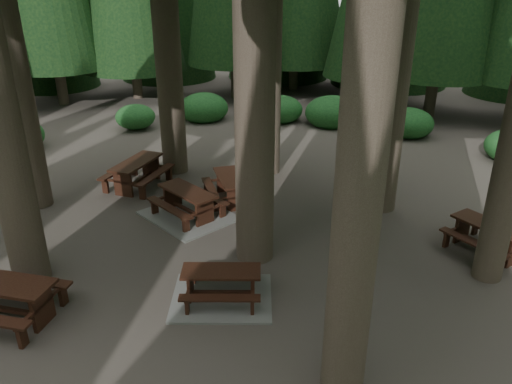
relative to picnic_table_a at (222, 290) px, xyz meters
The scene contains 8 objects.
ground 1.92m from the picnic_table_a, 124.87° to the left, with size 80.00×80.00×0.00m, color #4D463E.
picnic_table_a is the anchor object (origin of this frame).
picnic_table_b 6.40m from the picnic_table_a, 147.60° to the left, with size 1.84×2.13×0.82m.
picnic_table_c 3.83m from the picnic_table_a, 137.62° to the left, with size 2.68×2.41×0.77m.
picnic_table_d 6.28m from the picnic_table_a, 47.60° to the left, with size 2.07×1.92×0.72m.
picnic_table_e 3.99m from the picnic_table_a, 140.51° to the right, with size 2.20×1.97×0.80m.
picnic_table_f 4.69m from the picnic_table_a, 121.15° to the left, with size 2.17×2.16×0.73m.
shrub_ring 2.36m from the picnic_table_a, 99.52° to the left, with size 23.86×24.64×1.49m.
Camera 1 is at (5.88, -8.30, 5.95)m, focal length 35.00 mm.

